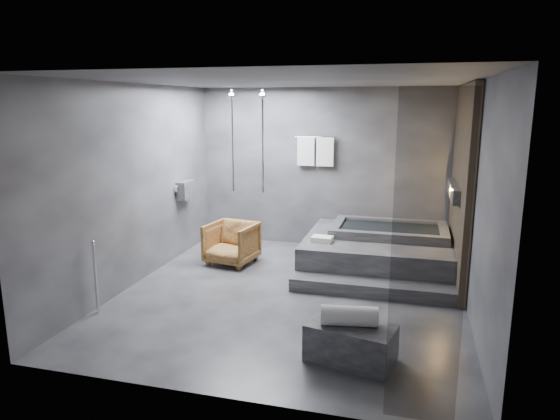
# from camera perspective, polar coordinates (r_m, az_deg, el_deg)

# --- Properties ---
(room) EXTENTS (5.00, 5.04, 2.82)m
(room) POSITION_cam_1_polar(r_m,az_deg,el_deg) (6.56, 5.16, 5.07)
(room) COLOR #2A2A2C
(room) RESTS_ON ground
(tub_deck) EXTENTS (2.20, 2.00, 0.50)m
(tub_deck) POSITION_cam_1_polar(r_m,az_deg,el_deg) (7.97, 11.11, -4.74)
(tub_deck) COLOR #2F2F31
(tub_deck) RESTS_ON ground
(tub_step) EXTENTS (2.20, 0.36, 0.18)m
(tub_step) POSITION_cam_1_polar(r_m,az_deg,el_deg) (6.90, 10.36, -8.79)
(tub_step) COLOR #2F2F31
(tub_step) RESTS_ON ground
(concrete_bench) EXTENTS (0.93, 0.64, 0.38)m
(concrete_bench) POSITION_cam_1_polar(r_m,az_deg,el_deg) (5.19, 8.08, -14.81)
(concrete_bench) COLOR #2D2D30
(concrete_bench) RESTS_ON ground
(driftwood_chair) EXTENTS (0.82, 0.84, 0.67)m
(driftwood_chair) POSITION_cam_1_polar(r_m,az_deg,el_deg) (8.04, -5.56, -3.78)
(driftwood_chair) COLOR #4E2E13
(driftwood_chair) RESTS_ON ground
(rolled_towel) EXTENTS (0.58, 0.28, 0.20)m
(rolled_towel) POSITION_cam_1_polar(r_m,az_deg,el_deg) (5.06, 7.93, -11.90)
(rolled_towel) COLOR white
(rolled_towel) RESTS_ON concrete_bench
(deck_towel) EXTENTS (0.32, 0.25, 0.08)m
(deck_towel) POSITION_cam_1_polar(r_m,az_deg,el_deg) (7.49, 4.82, -3.32)
(deck_towel) COLOR white
(deck_towel) RESTS_ON tub_deck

